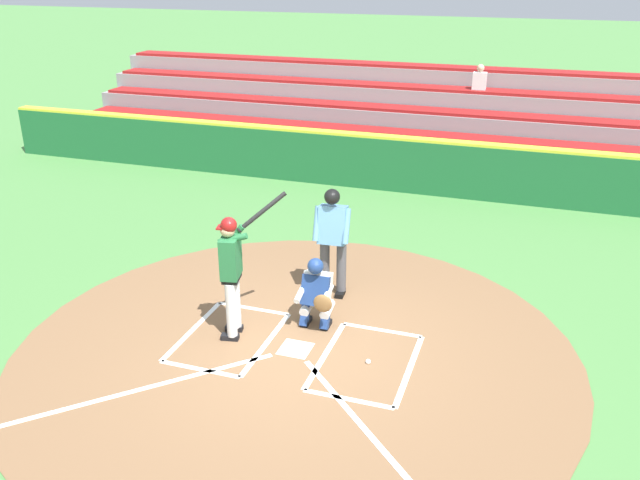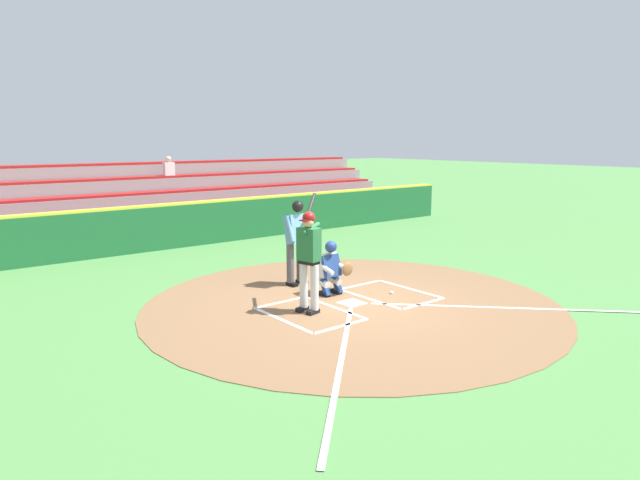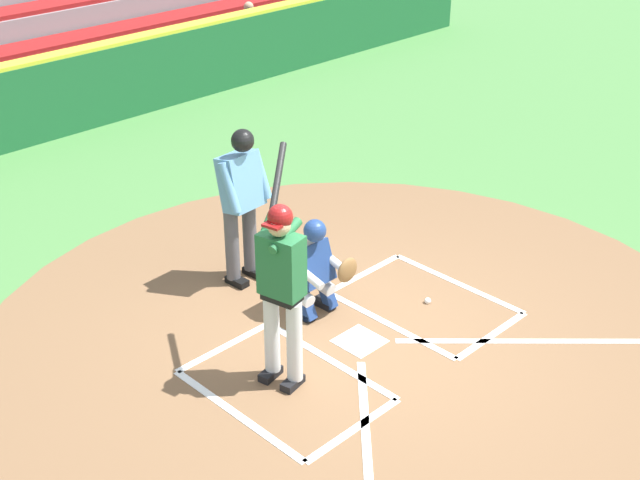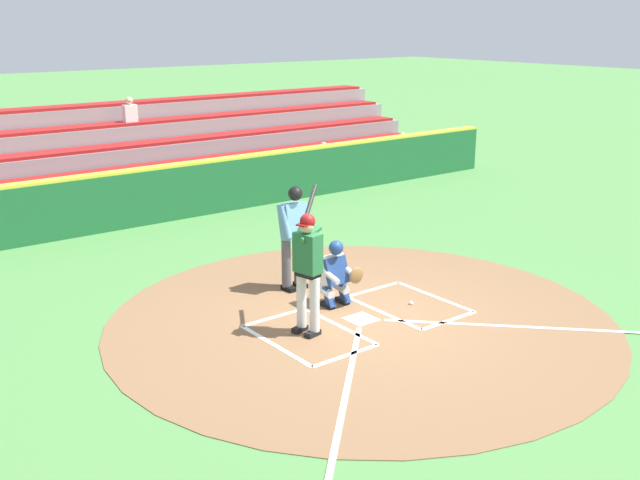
# 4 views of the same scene
# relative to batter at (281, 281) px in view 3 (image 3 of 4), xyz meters

# --- Properties ---
(ground_plane) EXTENTS (120.00, 120.00, 0.00)m
(ground_plane) POSITION_rel_batter_xyz_m (-0.98, 0.09, -1.10)
(ground_plane) COLOR #4C8442
(dirt_circle) EXTENTS (8.00, 8.00, 0.01)m
(dirt_circle) POSITION_rel_batter_xyz_m (-0.98, 0.09, -1.09)
(dirt_circle) COLOR brown
(dirt_circle) RESTS_ON ground
(home_plate_and_chalk) EXTENTS (7.93, 4.91, 0.01)m
(home_plate_and_chalk) POSITION_rel_batter_xyz_m (-0.98, 0.97, -1.08)
(home_plate_and_chalk) COLOR white
(home_plate_and_chalk) RESTS_ON dirt_circle
(batter) EXTENTS (0.85, 0.87, 2.13)m
(batter) POSITION_rel_batter_xyz_m (0.00, 0.00, 0.00)
(batter) COLOR silver
(batter) RESTS_ON ground
(catcher) EXTENTS (0.59, 0.60, 1.13)m
(catcher) POSITION_rel_batter_xyz_m (-1.05, -0.64, -0.51)
(catcher) COLOR black
(catcher) RESTS_ON ground
(plate_umpire) EXTENTS (0.60, 0.44, 1.86)m
(plate_umpire) POSITION_rel_batter_xyz_m (-0.96, -1.69, -0.02)
(plate_umpire) COLOR #4C4C51
(plate_umpire) RESTS_ON ground
(baseball) EXTENTS (0.07, 0.07, 0.07)m
(baseball) POSITION_rel_batter_xyz_m (-2.06, 0.11, -1.06)
(baseball) COLOR white
(baseball) RESTS_ON ground
(backstop_wall) EXTENTS (22.00, 0.36, 1.31)m
(backstop_wall) POSITION_rel_batter_xyz_m (-0.98, -7.41, -0.45)
(backstop_wall) COLOR #1E6033
(backstop_wall) RESTS_ON ground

